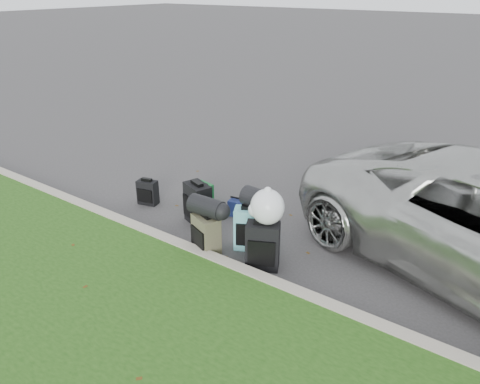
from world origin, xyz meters
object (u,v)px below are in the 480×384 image
Objects in this scene: suitcase_small_black at (148,192)px; suitcase_large_black_right at (263,246)px; tote_green at (202,194)px; suitcase_teal at (250,228)px; suitcase_large_black_left at (198,204)px; tote_navy at (237,208)px; suitcase_olive at (206,234)px.

suitcase_small_black is 0.65× the size of suitcase_large_black_right.
suitcase_large_black_right reaches higher than tote_green.
suitcase_small_black is 2.28m from suitcase_teal.
suitcase_small_black is at bearing -160.63° from suitcase_large_black_left.
suitcase_teal is 1.67m from tote_green.
suitcase_large_black_left is 1.62m from suitcase_large_black_right.
suitcase_teal is at bearing -15.82° from tote_green.
suitcase_small_black is 1.16m from suitcase_large_black_left.
tote_navy is at bearing 108.50° from suitcase_teal.
tote_green reaches higher than tote_navy.
suitcase_small_black reaches higher than tote_green.
suitcase_large_black_right is (0.44, -0.32, 0.02)m from suitcase_teal.
suitcase_olive reaches higher than suitcase_small_black.
tote_navy is at bearing 112.12° from suitcase_large_black_right.
suitcase_small_black is 2.75m from suitcase_large_black_right.
suitcase_small_black is 0.94m from tote_green.
suitcase_olive is (0.69, -0.62, -0.05)m from suitcase_large_black_left.
tote_navy is at bearing 126.34° from suitcase_olive.
suitcase_large_black_right is 2.21m from tote_green.
suitcase_olive is at bearing 162.57° from suitcase_large_black_right.
tote_navy is (-0.76, 0.72, -0.17)m from suitcase_teal.
suitcase_teal is at bearing -53.34° from tote_navy.
suitcase_teal reaches higher than suitcase_olive.
suitcase_olive is 1.55× the size of tote_green.
tote_navy is at bearing 5.04° from suitcase_small_black.
suitcase_large_black_left is 0.70m from tote_green.
suitcase_small_black is 1.16× the size of tote_green.
suitcase_teal is 0.94× the size of suitcase_large_black_right.
suitcase_large_black_right is (2.71, -0.50, 0.12)m from suitcase_small_black.
suitcase_large_black_left reaches higher than tote_green.
suitcase_large_black_left is at bearing -15.64° from suitcase_small_black.
suitcase_olive is (1.85, -0.64, 0.07)m from suitcase_small_black.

